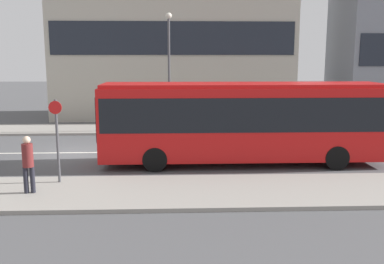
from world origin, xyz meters
name	(u,v)px	position (x,y,z in m)	size (l,w,h in m)	color
ground_plane	(81,153)	(0.00, 0.00, 0.00)	(120.00, 120.00, 0.00)	#4F4F51
sidewalk_near	(39,193)	(0.00, -6.25, 0.07)	(44.00, 3.50, 0.13)	gray
sidewalk_far	(103,129)	(0.00, 6.25, 0.07)	(44.00, 3.50, 0.13)	gray
lane_centerline	(81,153)	(0.00, 0.00, 0.00)	(41.80, 0.16, 0.01)	silver
city_bus	(242,118)	(7.18, -2.35, 1.92)	(11.57, 2.52, 3.35)	red
parked_car_0	(308,126)	(11.77, 3.38, 0.67)	(4.62, 1.84, 1.43)	navy
pedestrian_near_stop	(28,161)	(-0.22, -6.37, 1.18)	(0.35, 0.34, 1.83)	#23232D
bus_stop_sign	(57,135)	(0.40, -5.21, 1.80)	(0.44, 0.12, 2.87)	#4C4C51
street_lamp	(169,59)	(4.09, 5.44, 4.26)	(0.36, 0.36, 6.75)	#4C4C51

